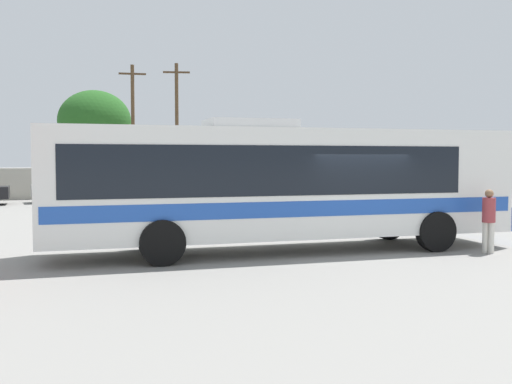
% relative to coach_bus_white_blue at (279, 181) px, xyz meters
% --- Properties ---
extents(ground_plane, '(300.00, 300.00, 0.00)m').
position_rel_coach_bus_white_blue_xyz_m(ground_plane, '(1.62, 9.28, -1.81)').
color(ground_plane, gray).
extents(perimeter_wall, '(80.00, 0.30, 1.84)m').
position_rel_coach_bus_white_blue_xyz_m(perimeter_wall, '(1.62, 23.45, -0.89)').
color(perimeter_wall, '#B2AD9E').
rests_on(perimeter_wall, ground_plane).
extents(coach_bus_white_blue, '(12.26, 3.60, 3.38)m').
position_rel_coach_bus_white_blue_xyz_m(coach_bus_white_blue, '(0.00, 0.00, 0.00)').
color(coach_bus_white_blue, white).
rests_on(coach_bus_white_blue, ground_plane).
extents(attendant_by_bus_door, '(0.45, 0.45, 1.62)m').
position_rel_coach_bus_white_blue_xyz_m(attendant_by_bus_door, '(4.81, -2.27, -0.89)').
color(attendant_by_bus_door, silver).
rests_on(attendant_by_bus_door, ground_plane).
extents(parked_car_second_silver, '(4.58, 2.12, 1.51)m').
position_rel_coach_bus_white_blue_xyz_m(parked_car_second_silver, '(-3.13, 20.30, -1.01)').
color(parked_car_second_silver, '#B7BABF').
rests_on(parked_car_second_silver, ground_plane).
extents(utility_pole_near, '(1.79, 0.43, 8.65)m').
position_rel_coach_bus_white_blue_xyz_m(utility_pole_near, '(1.15, 26.42, 2.70)').
color(utility_pole_near, '#4C3823').
rests_on(utility_pole_near, ground_plane).
extents(utility_pole_far, '(1.76, 0.63, 8.81)m').
position_rel_coach_bus_white_blue_xyz_m(utility_pole_far, '(4.00, 25.75, 2.78)').
color(utility_pole_far, '#4C3823').
rests_on(utility_pole_far, ground_plane).
extents(roadside_tree_midleft, '(5.10, 5.10, 7.23)m').
position_rel_coach_bus_white_blue_xyz_m(roadside_tree_midleft, '(-0.93, 29.83, 3.25)').
color(roadside_tree_midleft, brown).
rests_on(roadside_tree_midleft, ground_plane).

